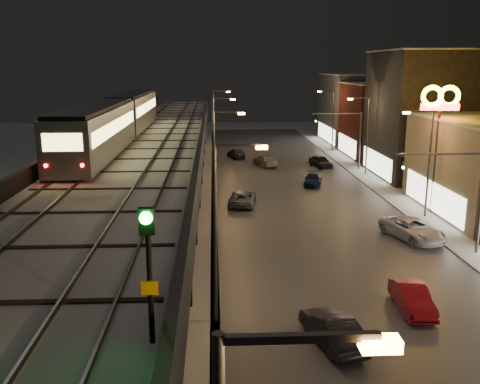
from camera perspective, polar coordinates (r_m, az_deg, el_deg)
name	(u,v)px	position (r m, az deg, el deg)	size (l,w,h in m)	color
road_surface	(305,206)	(48.81, 6.94, -1.54)	(17.00, 120.00, 0.06)	#46474D
sidewalk_right	(413,205)	(51.44, 17.99, -1.29)	(4.00, 120.00, 0.14)	#9FA1A8
under_viaduct_pavement	(155,208)	(48.39, -9.03, -1.74)	(11.00, 120.00, 0.06)	#9FA1A8
elevated_viaduct	(149,152)	(44.17, -9.71, 4.21)	(9.00, 100.00, 6.30)	black
viaduct_trackbed	(148,143)	(44.18, -9.74, 5.22)	(8.40, 100.00, 0.32)	#B2B7C1
viaduct_parapet_streetside	(202,136)	(43.84, -4.07, 5.93)	(0.30, 100.00, 1.10)	black
viaduct_parapet_far	(94,137)	(44.88, -15.30, 5.67)	(0.30, 100.00, 1.10)	black
building_d	(432,115)	(64.63, 19.82, 7.76)	(12.20, 13.20, 14.16)	black
building_e	(391,120)	(77.87, 15.79, 7.38)	(12.20, 12.20, 10.16)	#531914
building_f	(363,109)	(91.16, 13.02, 8.65)	(12.20, 16.20, 11.16)	#444447
streetlight_left_1	(221,221)	(25.52, -2.07, -3.14)	(2.57, 0.28, 9.00)	#38383A
streetlight_left_2	(217,158)	(43.08, -2.43, 3.65)	(2.57, 0.28, 9.00)	#38383A
streetlight_right_2	(426,156)	(46.49, 19.27, 3.63)	(2.56, 0.28, 9.00)	#38383A
streetlight_left_3	(216,131)	(60.90, -2.58, 6.49)	(2.57, 0.28, 9.00)	#38383A
streetlight_right_3	(365,130)	(63.36, 13.23, 6.42)	(2.56, 0.28, 9.00)	#38383A
streetlight_left_4	(215,117)	(78.81, -2.66, 8.04)	(2.57, 0.28, 9.00)	#38383A
streetlight_right_4	(331,116)	(80.72, 9.73, 7.99)	(2.56, 0.28, 9.00)	#38383A
traffic_light_rig_a	(465,190)	(38.19, 22.92, 0.22)	(6.10, 0.34, 7.00)	#38383A
traffic_light_rig_b	(351,134)	(66.08, 11.74, 6.12)	(6.10, 0.34, 7.00)	#38383A
subway_train	(118,118)	(45.29, -12.85, 7.67)	(2.77, 33.53, 3.31)	gray
rail_signal	(148,249)	(11.21, -9.77, -6.02)	(0.35, 0.43, 3.05)	black
car_near_white	(332,330)	(25.47, 9.83, -14.32)	(1.54, 4.42, 1.46)	black
car_mid_silver	(242,199)	(48.65, 0.26, -0.71)	(2.22, 4.82, 1.34)	slate
car_mid_dark	(265,161)	(67.96, 2.71, 3.35)	(2.02, 4.96, 1.44)	gray
car_far_white	(236,153)	(73.86, -0.42, 4.14)	(1.61, 4.01, 1.37)	#3C3D40
car_onc_silver	(412,299)	(29.59, 17.88, -10.82)	(1.44, 4.13, 1.36)	maroon
car_onc_dark	(413,230)	(41.15, 17.93, -3.86)	(2.54, 5.51, 1.53)	silver
car_onc_white	(313,180)	(57.26, 7.79, 1.26)	(1.74, 4.29, 1.25)	#0B1536
car_onc_red	(321,162)	(67.56, 8.60, 3.18)	(1.75, 4.36, 1.49)	black
sign_mcdonalds	(440,109)	(47.61, 20.53, 8.32)	(3.25, 0.59, 10.91)	#38383A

